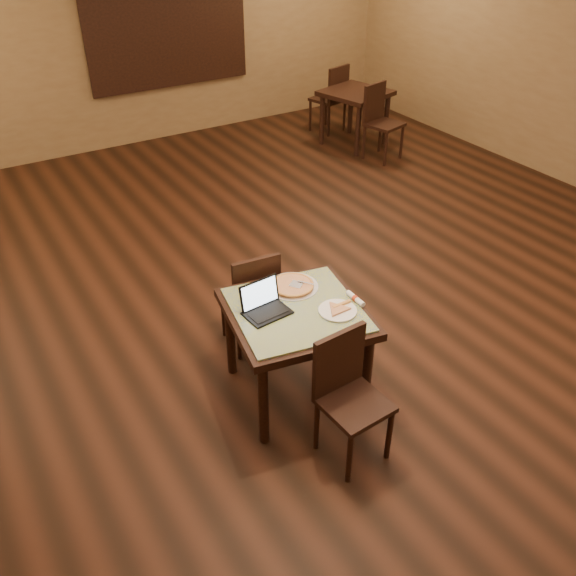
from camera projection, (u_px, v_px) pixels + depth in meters
ground at (347, 310)px, 5.46m from camera, size 10.00×10.00×0.00m
wall_back at (132, 32)px, 8.15m from camera, size 8.00×0.02×3.00m
mural at (167, 25)px, 8.31m from camera, size 2.34×0.05×1.64m
tiled_table at (296, 320)px, 4.24m from camera, size 1.07×1.07×0.76m
chair_main_near at (347, 389)px, 3.88m from camera, size 0.42×0.42×0.91m
chair_main_far at (253, 296)px, 4.76m from camera, size 0.42×0.42×0.89m
laptop at (264, 304)px, 4.13m from camera, size 0.32×0.26×0.21m
plate at (338, 311)px, 4.14m from camera, size 0.26×0.26×0.01m
pizza_slice at (338, 309)px, 4.13m from camera, size 0.19×0.19×0.02m
pizza_pan at (292, 286)px, 4.40m from camera, size 0.38×0.38×0.01m
pizza_whole at (292, 285)px, 4.39m from camera, size 0.31×0.31×0.02m
spatula at (296, 284)px, 4.38m from camera, size 0.20×0.22×0.01m
napkin_roll at (355, 299)px, 4.24m from camera, size 0.04×0.18×0.04m
other_table_a at (355, 100)px, 8.52m from camera, size 0.99×0.99×0.76m
other_table_a_chair_near at (380, 117)px, 8.15m from camera, size 0.52×0.52×0.99m
other_table_a_chair_far at (333, 95)px, 8.98m from camera, size 0.52×0.52×0.99m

